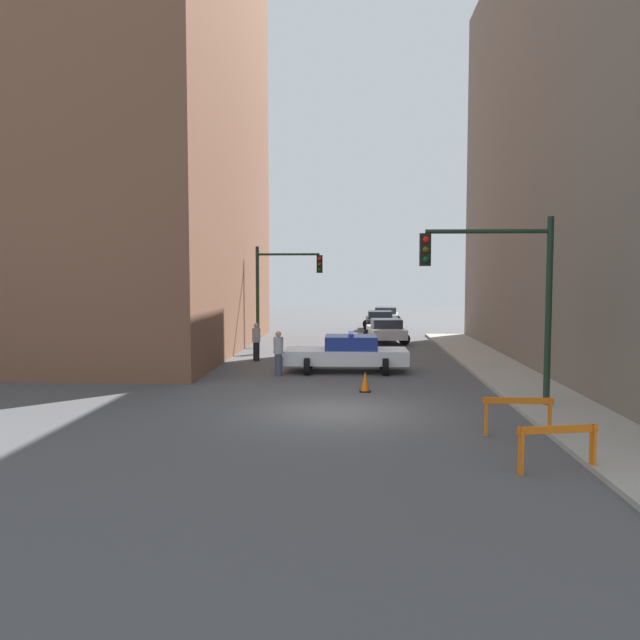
{
  "coord_description": "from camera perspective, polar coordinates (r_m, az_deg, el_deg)",
  "views": [
    {
      "loc": [
        0.5,
        -16.79,
        3.69
      ],
      "look_at": [
        -0.71,
        6.2,
        2.07
      ],
      "focal_mm": 35.0,
      "sensor_mm": 36.0,
      "label": 1
    }
  ],
  "objects": [
    {
      "name": "police_car",
      "position": [
        24.09,
        2.51,
        -3.04
      ],
      "size": [
        4.72,
        2.4,
        1.52
      ],
      "rotation": [
        0.0,
        0.0,
        1.58
      ],
      "color": "white",
      "rests_on": "ground_plane"
    },
    {
      "name": "parked_car_mid",
      "position": [
        42.76,
        5.48,
        -0.02
      ],
      "size": [
        2.29,
        4.31,
        1.31
      ],
      "rotation": [
        0.0,
        0.0,
        0.0
      ],
      "color": "black",
      "rests_on": "ground_plane"
    },
    {
      "name": "traffic_cone",
      "position": [
        20.04,
        4.15,
        -5.66
      ],
      "size": [
        0.36,
        0.36,
        0.66
      ],
      "color": "black",
      "rests_on": "ground_plane"
    },
    {
      "name": "ground_plane",
      "position": [
        17.2,
        1.29,
        -8.36
      ],
      "size": [
        120.0,
        120.0,
        0.0
      ],
      "primitive_type": "plane",
      "color": "#4C4C4F"
    },
    {
      "name": "building_corner_left",
      "position": [
        34.03,
        -19.42,
        16.29
      ],
      "size": [
        14.0,
        20.0,
        22.09
      ],
      "color": "brown",
      "rests_on": "ground_plane"
    },
    {
      "name": "traffic_light_near",
      "position": [
        17.97,
        16.65,
        3.36
      ],
      "size": [
        3.64,
        0.35,
        5.2
      ],
      "color": "black",
      "rests_on": "sidewalk_right"
    },
    {
      "name": "pedestrian_crossing",
      "position": [
        23.15,
        -3.82,
        -2.99
      ],
      "size": [
        0.4,
        0.4,
        1.66
      ],
      "rotation": [
        0.0,
        0.0,
        3.01
      ],
      "color": "#474C66",
      "rests_on": "ground_plane"
    },
    {
      "name": "traffic_light_far",
      "position": [
        32.07,
        -3.8,
        3.51
      ],
      "size": [
        3.44,
        0.35,
        5.2
      ],
      "color": "black",
      "rests_on": "ground_plane"
    },
    {
      "name": "barrier_mid",
      "position": [
        15.2,
        17.65,
        -7.83
      ],
      "size": [
        1.6,
        0.19,
        0.9
      ],
      "rotation": [
        0.0,
        0.0,
        -0.02
      ],
      "color": "orange",
      "rests_on": "ground_plane"
    },
    {
      "name": "sidewalk_right",
      "position": [
        18.1,
        21.52,
        -7.82
      ],
      "size": [
        2.4,
        44.0,
        0.12
      ],
      "color": "#9E998E",
      "rests_on": "ground_plane"
    },
    {
      "name": "parked_car_near",
      "position": [
        34.93,
        6.05,
        -0.94
      ],
      "size": [
        2.48,
        4.42,
        1.31
      ],
      "rotation": [
        0.0,
        0.0,
        0.07
      ],
      "color": "silver",
      "rests_on": "ground_plane"
    },
    {
      "name": "pedestrian_corner",
      "position": [
        27.25,
        -5.85,
        -1.94
      ],
      "size": [
        0.49,
        0.49,
        1.66
      ],
      "rotation": [
        0.0,
        0.0,
        2.08
      ],
      "color": "black",
      "rests_on": "ground_plane"
    },
    {
      "name": "parked_car_far",
      "position": [
        47.86,
        6.04,
        0.41
      ],
      "size": [
        2.47,
        4.42,
        1.31
      ],
      "rotation": [
        0.0,
        0.0,
        -0.07
      ],
      "color": "silver",
      "rests_on": "ground_plane"
    },
    {
      "name": "barrier_front",
      "position": [
        12.68,
        20.89,
        -10.27
      ],
      "size": [
        1.58,
        0.45,
        0.9
      ],
      "rotation": [
        0.0,
        0.0,
        0.19
      ],
      "color": "orange",
      "rests_on": "ground_plane"
    }
  ]
}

